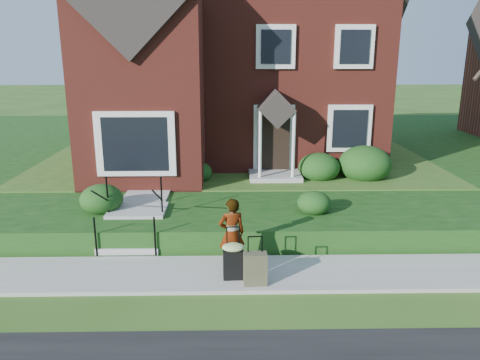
{
  "coord_description": "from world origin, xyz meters",
  "views": [
    {
      "loc": [
        -0.16,
        -8.76,
        4.42
      ],
      "look_at": [
        0.04,
        2.0,
        1.49
      ],
      "focal_mm": 35.0,
      "sensor_mm": 36.0,
      "label": 1
    }
  ],
  "objects_px": {
    "woman": "(232,234)",
    "suitcase_black": "(233,259)",
    "front_steps": "(134,223)",
    "suitcase_olive": "(255,269)"
  },
  "relations": [
    {
      "from": "woman",
      "to": "suitcase_black",
      "type": "xyz_separation_m",
      "value": [
        0.03,
        -0.49,
        -0.34
      ]
    },
    {
      "from": "front_steps",
      "to": "woman",
      "type": "distance_m",
      "value": 2.88
    },
    {
      "from": "suitcase_olive",
      "to": "suitcase_black",
      "type": "bearing_deg",
      "value": 146.65
    },
    {
      "from": "front_steps",
      "to": "woman",
      "type": "xyz_separation_m",
      "value": [
        2.34,
        -1.64,
        0.36
      ]
    },
    {
      "from": "suitcase_black",
      "to": "suitcase_olive",
      "type": "height_order",
      "value": "suitcase_black"
    },
    {
      "from": "front_steps",
      "to": "suitcase_black",
      "type": "height_order",
      "value": "front_steps"
    },
    {
      "from": "woman",
      "to": "suitcase_black",
      "type": "distance_m",
      "value": 0.59
    },
    {
      "from": "woman",
      "to": "suitcase_black",
      "type": "bearing_deg",
      "value": 79.56
    },
    {
      "from": "woman",
      "to": "suitcase_olive",
      "type": "distance_m",
      "value": 0.97
    },
    {
      "from": "front_steps",
      "to": "suitcase_black",
      "type": "xyz_separation_m",
      "value": [
        2.37,
        -2.12,
        0.02
      ]
    }
  ]
}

